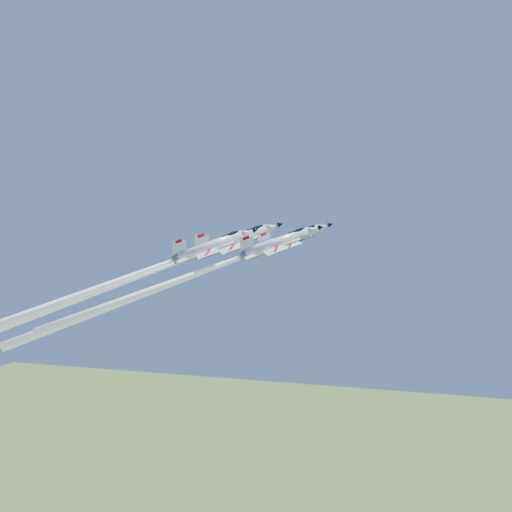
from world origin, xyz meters
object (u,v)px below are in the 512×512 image
(jet_lead, at_px, (184,279))
(jet_slot, at_px, (96,289))
(jet_right, at_px, (193,274))
(jet_left, at_px, (129,280))

(jet_lead, distance_m, jet_slot, 14.06)
(jet_lead, height_order, jet_right, jet_lead)
(jet_right, relative_size, jet_slot, 0.76)
(jet_left, relative_size, jet_slot, 1.03)
(jet_right, bearing_deg, jet_lead, -170.59)
(jet_left, bearing_deg, jet_slot, -31.68)
(jet_left, bearing_deg, jet_right, 34.52)
(jet_left, distance_m, jet_slot, 10.41)
(jet_left, bearing_deg, jet_lead, 45.04)
(jet_slot, bearing_deg, jet_lead, 91.27)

